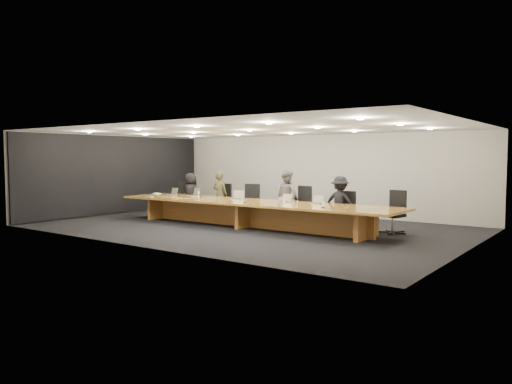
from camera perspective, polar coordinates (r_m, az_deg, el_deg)
ground at (r=14.44m, az=-0.71°, el=-4.03°), size 12.00×12.00×0.00m
back_wall at (r=17.66m, az=7.14°, el=1.97°), size 12.00×0.02×2.80m
left_wall_panel at (r=18.51m, az=-15.56°, el=1.86°), size 0.08×7.84×2.74m
conference_table at (r=14.37m, az=-0.71°, el=-1.97°), size 9.00×1.80×0.75m
chair_far_left at (r=17.99m, az=-8.62°, el=-0.66°), size 0.74×0.74×1.14m
chair_left at (r=16.77m, az=-3.99°, el=-0.93°), size 0.69×0.69×1.15m
chair_mid_left at (r=15.90m, az=-0.71°, el=-1.14°), size 0.76×0.76×1.19m
chair_mid_right at (r=14.78m, az=4.99°, el=-1.53°), size 0.71×0.71×1.19m
chair_right at (r=14.13m, az=10.09°, el=-2.04°), size 0.56×0.56×1.09m
chair_far_right at (r=13.60m, az=15.36°, el=-2.18°), size 0.71×0.71×1.17m
person_a at (r=17.49m, az=-7.46°, el=-0.24°), size 0.77×0.55×1.47m
person_b at (r=16.56m, az=-4.14°, el=-0.31°), size 0.58×0.40×1.55m
person_c at (r=14.96m, az=3.56°, el=-0.61°), size 0.93×0.81×1.63m
person_d at (r=14.21m, az=9.58°, el=-1.20°), size 1.01×0.64×1.49m
laptop_a at (r=17.00m, az=-9.59°, el=0.09°), size 0.34×0.27×0.25m
laptop_b at (r=16.38m, az=-7.25°, el=0.04°), size 0.44×0.39×0.29m
laptop_c at (r=15.06m, az=-2.20°, el=-0.31°), size 0.39×0.31×0.27m
laptop_d at (r=14.01m, az=3.30°, el=-0.69°), size 0.33×0.25×0.24m
laptop_e at (r=13.60m, az=6.95°, el=-0.87°), size 0.32×0.24×0.24m
water_bottle at (r=15.77m, az=-6.59°, el=-0.29°), size 0.07×0.07×0.19m
amber_mug at (r=15.46m, az=-6.36°, el=-0.55°), size 0.08×0.08×0.09m
paper_cup_near at (r=13.88m, az=3.24°, el=-1.05°), size 0.09×0.09×0.09m
paper_cup_far at (r=13.23m, az=7.74°, el=-1.34°), size 0.09×0.09×0.09m
notepad at (r=17.59m, az=-11.25°, el=-0.18°), size 0.33×0.30×0.02m
lime_gadget at (r=17.60m, az=-11.26°, el=-0.11°), size 0.16×0.12×0.02m
av_box at (r=16.24m, az=-12.04°, el=-0.50°), size 0.22×0.17×0.03m
mic_left at (r=15.65m, az=-8.20°, el=-0.63°), size 0.11×0.11×0.03m
mic_center at (r=13.87m, az=-1.27°, el=-1.17°), size 0.13×0.13×0.03m
mic_right at (r=12.62m, az=7.65°, el=-1.72°), size 0.16×0.16×0.03m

